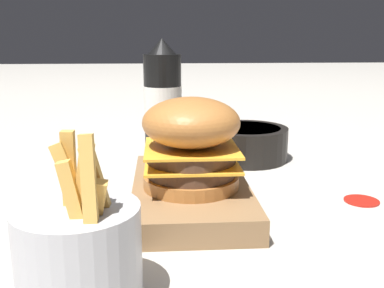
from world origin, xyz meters
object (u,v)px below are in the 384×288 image
(serving_board, at_px, (192,192))
(fries_basket, at_px, (79,252))
(burger, at_px, (192,142))
(ketchup_bottle, at_px, (163,102))
(side_bowl, at_px, (246,142))

(serving_board, relative_size, fries_basket, 1.80)
(fries_basket, bearing_deg, burger, 152.50)
(serving_board, bearing_deg, ketchup_bottle, -172.27)
(burger, xyz_separation_m, ketchup_bottle, (-0.28, -0.03, 0.01))
(fries_basket, height_order, side_bowl, fries_basket)
(burger, relative_size, side_bowl, 0.82)
(burger, relative_size, fries_basket, 0.81)
(ketchup_bottle, distance_m, side_bowl, 0.17)
(serving_board, xyz_separation_m, ketchup_bottle, (-0.26, -0.04, 0.08))
(ketchup_bottle, height_order, side_bowl, ketchup_bottle)
(burger, bearing_deg, side_bowl, 153.79)
(fries_basket, bearing_deg, ketchup_bottle, 171.63)
(ketchup_bottle, xyz_separation_m, side_bowl, (0.05, 0.15, -0.07))
(serving_board, bearing_deg, side_bowl, 152.25)
(serving_board, relative_size, side_bowl, 1.83)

